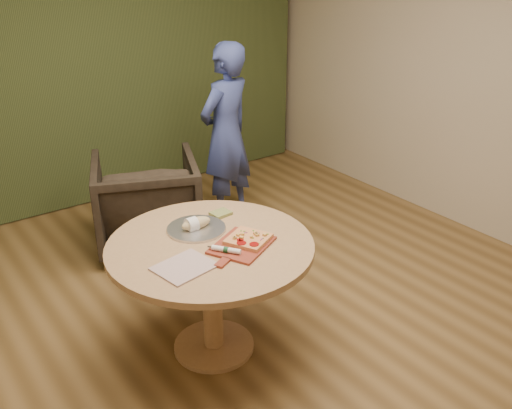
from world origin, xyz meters
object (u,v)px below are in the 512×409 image
object	(u,v)px
cutlery_roll	(226,250)
armchair	(146,197)
pedestal_table	(211,264)
bread_roll	(195,224)
serving_tray	(196,229)
person_standing	(226,134)
pizza_paddle	(241,246)
flatbread_pizza	(248,239)

from	to	relation	value
cutlery_roll	armchair	size ratio (longest dim) A/B	0.21
pedestal_table	bread_roll	world-z (taller)	bread_roll
serving_tray	person_standing	xyz separation A→B (m)	(1.09, 1.33, 0.04)
bread_roll	person_standing	size ratio (longest dim) A/B	0.12
serving_tray	armchair	bearing A→B (deg)	77.92
pizza_paddle	bread_roll	bearing A→B (deg)	80.46
pedestal_table	flatbread_pizza	xyz separation A→B (m)	(0.18, -0.13, 0.17)
armchair	person_standing	bearing A→B (deg)	-154.55
cutlery_roll	armchair	distance (m)	1.71
pedestal_table	cutlery_roll	distance (m)	0.23
cutlery_roll	person_standing	bearing A→B (deg)	21.34
flatbread_pizza	armchair	size ratio (longest dim) A/B	0.35
flatbread_pizza	bread_roll	distance (m)	0.36
cutlery_roll	serving_tray	world-z (taller)	cutlery_roll
armchair	person_standing	world-z (taller)	person_standing
pizza_paddle	flatbread_pizza	xyz separation A→B (m)	(0.06, 0.01, 0.02)
pizza_paddle	serving_tray	distance (m)	0.35
pizza_paddle	person_standing	size ratio (longest dim) A/B	0.30
serving_tray	bread_roll	bearing A→B (deg)	180.00
flatbread_pizza	serving_tray	size ratio (longest dim) A/B	0.83
pizza_paddle	person_standing	xyz separation A→B (m)	(1.00, 1.66, 0.04)
flatbread_pizza	armchair	distance (m)	1.66
serving_tray	bread_roll	distance (m)	0.04
pizza_paddle	bread_roll	distance (m)	0.35
flatbread_pizza	person_standing	xyz separation A→B (m)	(0.94, 1.65, 0.02)
flatbread_pizza	pizza_paddle	bearing A→B (deg)	-166.65
armchair	pedestal_table	bearing A→B (deg)	101.45
cutlery_roll	bread_roll	bearing A→B (deg)	53.17
pizza_paddle	person_standing	distance (m)	1.94
pedestal_table	serving_tray	world-z (taller)	serving_tray
cutlery_roll	bread_roll	size ratio (longest dim) A/B	0.91
cutlery_roll	person_standing	distance (m)	2.02
flatbread_pizza	person_standing	size ratio (longest dim) A/B	0.18
cutlery_roll	flatbread_pizza	bearing A→B (deg)	-24.18
pedestal_table	flatbread_pizza	size ratio (longest dim) A/B	4.09
pizza_paddle	armchair	xyz separation A→B (m)	(0.18, 1.63, -0.34)
pedestal_table	armchair	size ratio (longest dim) A/B	1.43
bread_roll	armchair	xyz separation A→B (m)	(0.29, 1.29, -0.37)
serving_tray	armchair	xyz separation A→B (m)	(0.28, 1.29, -0.34)
flatbread_pizza	person_standing	bearing A→B (deg)	60.44
bread_roll	armchair	world-z (taller)	armchair
armchair	person_standing	distance (m)	0.90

